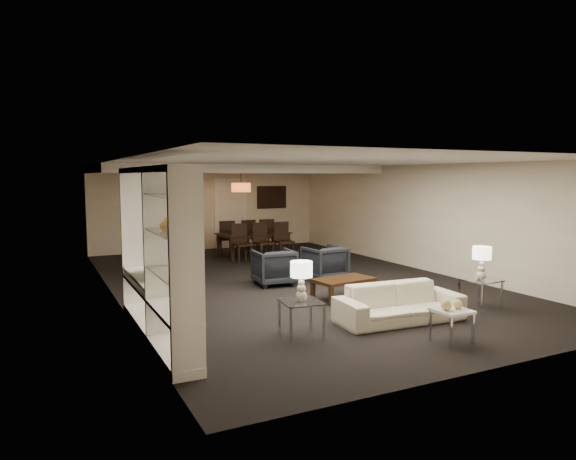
% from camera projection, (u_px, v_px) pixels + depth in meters
% --- Properties ---
extents(floor, '(11.00, 11.00, 0.00)m').
position_uv_depth(floor, '(288.00, 281.00, 10.88)').
color(floor, black).
rests_on(floor, ground).
extents(ceiling, '(7.00, 11.00, 0.02)m').
position_uv_depth(ceiling, '(288.00, 163.00, 10.62)').
color(ceiling, silver).
rests_on(ceiling, ground).
extents(wall_back, '(7.00, 0.02, 2.50)m').
position_uv_depth(wall_back, '(208.00, 208.00, 15.65)').
color(wall_back, beige).
rests_on(wall_back, ground).
extents(wall_front, '(7.00, 0.02, 2.50)m').
position_uv_depth(wall_front, '(501.00, 262.00, 5.84)').
color(wall_front, beige).
rests_on(wall_front, ground).
extents(wall_left, '(0.02, 11.00, 2.50)m').
position_uv_depth(wall_left, '(113.00, 231.00, 9.21)').
color(wall_left, beige).
rests_on(wall_left, ground).
extents(wall_right, '(0.02, 11.00, 2.50)m').
position_uv_depth(wall_right, '(419.00, 217.00, 12.28)').
color(wall_right, beige).
rests_on(wall_right, ground).
extents(ceiling_soffit, '(7.00, 4.00, 0.20)m').
position_uv_depth(ceiling_soffit, '(230.00, 170.00, 13.75)').
color(ceiling_soffit, silver).
rests_on(ceiling_soffit, ceiling).
extents(curtains, '(1.50, 0.12, 2.40)m').
position_uv_depth(curtains, '(180.00, 211.00, 15.19)').
color(curtains, beige).
rests_on(curtains, wall_back).
extents(door, '(0.90, 0.05, 2.10)m').
position_uv_depth(door, '(231.00, 214.00, 15.95)').
color(door, silver).
rests_on(door, wall_back).
extents(painting, '(0.95, 0.04, 0.65)m').
position_uv_depth(painting, '(272.00, 197.00, 16.51)').
color(painting, '#142D38').
rests_on(painting, wall_back).
extents(media_unit, '(0.38, 3.40, 2.35)m').
position_uv_depth(media_unit, '(155.00, 254.00, 6.98)').
color(media_unit, white).
rests_on(media_unit, wall_left).
extents(pendant_light, '(0.52, 0.52, 0.24)m').
position_uv_depth(pendant_light, '(241.00, 187.00, 13.93)').
color(pendant_light, '#D8591E').
rests_on(pendant_light, ceiling_soffit).
extents(sofa, '(2.01, 0.90, 0.57)m').
position_uv_depth(sofa, '(399.00, 303.00, 7.86)').
color(sofa, beige).
rests_on(sofa, floor).
extents(coffee_table, '(1.15, 0.77, 0.39)m').
position_uv_depth(coffee_table, '(343.00, 289.00, 9.30)').
color(coffee_table, black).
rests_on(coffee_table, floor).
extents(armchair_left, '(0.85, 0.87, 0.73)m').
position_uv_depth(armchair_left, '(274.00, 267.00, 10.53)').
color(armchair_left, black).
rests_on(armchair_left, floor).
extents(armchair_right, '(0.85, 0.87, 0.73)m').
position_uv_depth(armchair_right, '(324.00, 263.00, 11.06)').
color(armchair_right, black).
rests_on(armchair_right, floor).
extents(side_table_left, '(0.60, 0.60, 0.50)m').
position_uv_depth(side_table_left, '(301.00, 319.00, 7.12)').
color(side_table_left, silver).
rests_on(side_table_left, floor).
extents(side_table_right, '(0.58, 0.58, 0.50)m').
position_uv_depth(side_table_right, '(480.00, 294.00, 8.61)').
color(side_table_right, white).
rests_on(side_table_right, floor).
extents(table_lamp_left, '(0.31, 0.31, 0.56)m').
position_uv_depth(table_lamp_left, '(301.00, 281.00, 7.06)').
color(table_lamp_left, beige).
rests_on(table_lamp_left, side_table_left).
extents(table_lamp_right, '(0.32, 0.32, 0.56)m').
position_uv_depth(table_lamp_right, '(482.00, 263.00, 8.55)').
color(table_lamp_right, beige).
rests_on(table_lamp_right, side_table_right).
extents(marble_table, '(0.45, 0.45, 0.45)m').
position_uv_depth(marble_table, '(451.00, 326.00, 6.88)').
color(marble_table, silver).
rests_on(marble_table, floor).
extents(gold_gourd_a, '(0.14, 0.14, 0.14)m').
position_uv_depth(gold_gourd_a, '(446.00, 305.00, 6.81)').
color(gold_gourd_a, tan).
rests_on(gold_gourd_a, marble_table).
extents(gold_gourd_b, '(0.13, 0.13, 0.13)m').
position_uv_depth(gold_gourd_b, '(458.00, 304.00, 6.90)').
color(gold_gourd_b, '#DBC174').
rests_on(gold_gourd_b, marble_table).
extents(television, '(1.03, 0.14, 0.59)m').
position_uv_depth(television, '(148.00, 256.00, 7.55)').
color(television, black).
rests_on(television, media_unit).
extents(vase_blue, '(0.16, 0.16, 0.17)m').
position_uv_depth(vase_blue, '(177.00, 271.00, 5.87)').
color(vase_blue, '#2830AD').
rests_on(vase_blue, media_unit).
extents(vase_amber, '(0.15, 0.15, 0.16)m').
position_uv_depth(vase_amber, '(166.00, 224.00, 6.28)').
color(vase_amber, '#AC7E39').
rests_on(vase_amber, media_unit).
extents(floor_speaker, '(0.15, 0.15, 1.09)m').
position_uv_depth(floor_speaker, '(186.00, 268.00, 9.41)').
color(floor_speaker, black).
rests_on(floor_speaker, floor).
extents(dining_table, '(1.99, 1.23, 0.67)m').
position_uv_depth(dining_table, '(254.00, 245.00, 14.11)').
color(dining_table, black).
rests_on(dining_table, floor).
extents(chair_nl, '(0.49, 0.49, 1.00)m').
position_uv_depth(chair_nl, '(242.00, 243.00, 13.25)').
color(chair_nl, black).
rests_on(chair_nl, floor).
extents(chair_nm, '(0.52, 0.52, 1.00)m').
position_uv_depth(chair_nm, '(264.00, 242.00, 13.51)').
color(chair_nm, black).
rests_on(chair_nm, floor).
extents(chair_nr, '(0.47, 0.47, 1.00)m').
position_uv_depth(chair_nr, '(284.00, 241.00, 13.77)').
color(chair_nr, black).
rests_on(chair_nr, floor).
extents(chair_fl, '(0.50, 0.50, 1.00)m').
position_uv_depth(chair_fl, '(226.00, 238.00, 14.41)').
color(chair_fl, black).
rests_on(chair_fl, floor).
extents(chair_fm, '(0.50, 0.50, 1.00)m').
position_uv_depth(chair_fm, '(245.00, 237.00, 14.67)').
color(chair_fm, black).
rests_on(chair_fm, floor).
extents(chair_fr, '(0.51, 0.51, 1.00)m').
position_uv_depth(chair_fr, '(265.00, 236.00, 14.93)').
color(chair_fr, black).
rests_on(chair_fr, floor).
extents(floor_lamp, '(0.26, 0.26, 1.73)m').
position_uv_depth(floor_lamp, '(181.00, 223.00, 14.91)').
color(floor_lamp, black).
rests_on(floor_lamp, floor).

